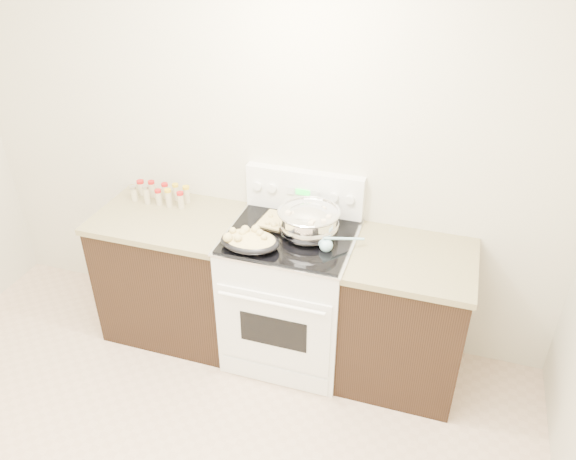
% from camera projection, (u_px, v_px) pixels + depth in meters
% --- Properties ---
extents(room_shell, '(4.10, 3.60, 2.75)m').
position_uv_depth(room_shell, '(69.00, 240.00, 1.91)').
color(room_shell, beige).
rests_on(room_shell, ground).
extents(counter_left, '(0.93, 0.67, 0.92)m').
position_uv_depth(counter_left, '(176.00, 273.00, 3.85)').
color(counter_left, black).
rests_on(counter_left, ground).
extents(counter_right, '(0.73, 0.67, 0.92)m').
position_uv_depth(counter_right, '(404.00, 318.00, 3.45)').
color(counter_right, black).
rests_on(counter_right, ground).
extents(kitchen_range, '(0.78, 0.73, 1.22)m').
position_uv_depth(kitchen_range, '(291.00, 293.00, 3.62)').
color(kitchen_range, white).
rests_on(kitchen_range, ground).
extents(mixing_bowl, '(0.39, 0.39, 0.22)m').
position_uv_depth(mixing_bowl, '(309.00, 223.00, 3.32)').
color(mixing_bowl, silver).
rests_on(mixing_bowl, kitchen_range).
extents(roasting_pan, '(0.36, 0.25, 0.11)m').
position_uv_depth(roasting_pan, '(249.00, 240.00, 3.22)').
color(roasting_pan, black).
rests_on(roasting_pan, kitchen_range).
extents(baking_sheet, '(0.38, 0.28, 0.06)m').
position_uv_depth(baking_sheet, '(286.00, 224.00, 3.44)').
color(baking_sheet, black).
rests_on(baking_sheet, kitchen_range).
extents(wooden_spoon, '(0.05, 0.25, 0.04)m').
position_uv_depth(wooden_spoon, '(254.00, 244.00, 3.26)').
color(wooden_spoon, tan).
rests_on(wooden_spoon, kitchen_range).
extents(blue_ladle, '(0.24, 0.18, 0.10)m').
position_uv_depth(blue_ladle, '(328.00, 245.00, 3.21)').
color(blue_ladle, '#91C7D8').
rests_on(blue_ladle, kitchen_range).
extents(spice_jars, '(0.40, 0.15, 0.13)m').
position_uv_depth(spice_jars, '(161.00, 193.00, 3.74)').
color(spice_jars, '#BFB28C').
rests_on(spice_jars, counter_left).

